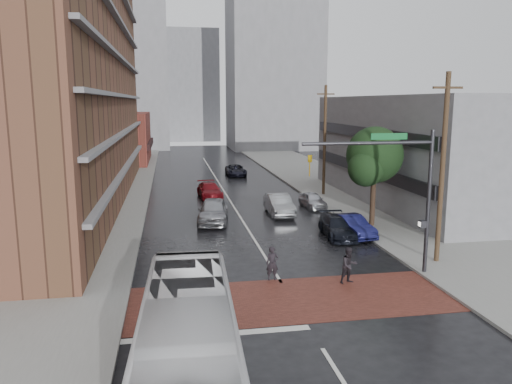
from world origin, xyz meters
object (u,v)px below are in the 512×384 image
object	(u,v)px
car_travel_b	(279,205)
car_parked_near	(352,226)
pedestrian_a	(272,264)
car_travel_a	(213,211)
car_travel_c	(210,190)
car_parked_far	(313,200)
suv_travel	(236,170)
car_parked_mid	(338,227)
pedestrian_b	(349,265)
transit_bus	(188,355)

from	to	relation	value
car_travel_b	car_parked_near	xyz separation A→B (m)	(3.24, -6.87, -0.10)
pedestrian_a	car_travel_b	bearing A→B (deg)	77.65
car_travel_a	car_travel_c	size ratio (longest dim) A/B	1.09
car_parked_near	car_travel_c	bearing A→B (deg)	108.74
pedestrian_a	car_travel_c	bearing A→B (deg)	94.80
pedestrian_a	car_travel_b	world-z (taller)	pedestrian_a
car_travel_a	car_parked_far	distance (m)	9.26
pedestrian_a	suv_travel	bearing A→B (deg)	86.79
car_parked_mid	pedestrian_b	bearing A→B (deg)	-101.19
transit_bus	car_parked_far	world-z (taller)	transit_bus
car_parked_near	transit_bus	bearing A→B (deg)	-133.17
transit_bus	car_parked_mid	distance (m)	19.44
pedestrian_b	car_travel_c	bearing A→B (deg)	88.18
car_travel_c	transit_bus	bearing A→B (deg)	-100.40
pedestrian_b	car_travel_c	world-z (taller)	pedestrian_b
car_parked_far	car_travel_b	bearing A→B (deg)	-151.56
car_travel_a	car_parked_mid	xyz separation A→B (m)	(7.52, -5.16, -0.20)
car_travel_c	car_parked_mid	xyz separation A→B (m)	(7.01, -14.71, -0.01)
transit_bus	car_parked_far	size ratio (longest dim) A/B	3.10
car_travel_a	car_parked_near	bearing A→B (deg)	-22.94
pedestrian_b	car_parked_far	bearing A→B (deg)	65.81
transit_bus	car_parked_mid	xyz separation A→B (m)	(10.10, 16.58, -0.92)
pedestrian_b	car_travel_c	xyz separation A→B (m)	(-4.78, 22.72, -0.20)
car_travel_c	car_parked_near	bearing A→B (deg)	-66.44
transit_bus	car_travel_a	distance (m)	21.91
pedestrian_b	car_travel_a	world-z (taller)	pedestrian_b
car_travel_b	transit_bus	bearing A→B (deg)	-108.51
suv_travel	car_parked_mid	bearing A→B (deg)	-83.72
transit_bus	suv_travel	world-z (taller)	transit_bus
transit_bus	car_parked_near	distance (m)	19.93
car_travel_a	suv_travel	size ratio (longest dim) A/B	1.08
car_travel_c	car_parked_mid	size ratio (longest dim) A/B	1.01
pedestrian_b	car_travel_b	size ratio (longest dim) A/B	0.37
car_travel_b	pedestrian_b	bearing A→B (deg)	-89.79
transit_bus	car_parked_near	world-z (taller)	transit_bus
car_travel_c	car_travel_b	bearing A→B (deg)	-63.90
transit_bus	car_travel_b	bearing A→B (deg)	74.09
car_travel_a	car_parked_mid	bearing A→B (deg)	-25.94
car_parked_near	car_parked_far	world-z (taller)	car_parked_near
car_travel_b	suv_travel	size ratio (longest dim) A/B	1.01
car_parked_mid	car_parked_far	size ratio (longest dim) A/B	1.25
car_travel_b	car_parked_mid	xyz separation A→B (m)	(2.33, -6.87, -0.11)
transit_bus	car_travel_b	size ratio (longest dim) A/B	2.41
transit_bus	car_travel_a	size ratio (longest dim) A/B	2.25
pedestrian_b	car_travel_c	distance (m)	23.22
car_parked_near	car_parked_far	xyz separation A→B (m)	(0.00, 8.98, -0.06)
car_parked_mid	car_parked_near	bearing A→B (deg)	4.35
pedestrian_a	car_travel_b	size ratio (longest dim) A/B	0.35
car_travel_a	car_travel_c	distance (m)	9.56
car_parked_mid	car_parked_far	bearing A→B (deg)	88.53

